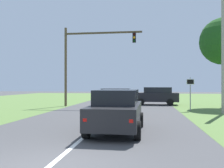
% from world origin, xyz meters
% --- Properties ---
extents(ground_plane, '(120.00, 120.00, 0.00)m').
position_xyz_m(ground_plane, '(0.00, 9.98, 0.00)').
color(ground_plane, '#424244').
extents(red_suv_near, '(2.29, 4.79, 1.86)m').
position_xyz_m(red_suv_near, '(1.15, 5.11, 0.98)').
color(red_suv_near, black).
rests_on(red_suv_near, ground_plane).
extents(pickup_truck_lead, '(2.32, 4.84, 1.84)m').
position_xyz_m(pickup_truck_lead, '(0.46, 10.67, 0.95)').
color(pickup_truck_lead, tan).
rests_on(pickup_truck_lead, ground_plane).
extents(traffic_light, '(7.58, 0.40, 7.69)m').
position_xyz_m(traffic_light, '(-3.42, 17.65, 5.08)').
color(traffic_light, brown).
rests_on(traffic_light, ground_plane).
extents(keep_moving_sign, '(0.60, 0.09, 2.68)m').
position_xyz_m(keep_moving_sign, '(5.96, 14.80, 1.71)').
color(keep_moving_sign, gray).
rests_on(keep_moving_sign, ground_plane).
extents(oak_tree_right, '(4.35, 4.35, 8.29)m').
position_xyz_m(oak_tree_right, '(9.52, 18.22, 6.09)').
color(oak_tree_right, '#4C351E').
rests_on(oak_tree_right, ground_plane).
extents(crossing_suv_far, '(4.75, 2.19, 1.84)m').
position_xyz_m(crossing_suv_far, '(3.45, 20.58, 0.96)').
color(crossing_suv_far, black).
rests_on(crossing_suv_far, ground_plane).
extents(utility_pole_right, '(0.28, 0.28, 8.61)m').
position_xyz_m(utility_pole_right, '(7.96, 12.98, 4.31)').
color(utility_pole_right, '#9E998E').
rests_on(utility_pole_right, ground_plane).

